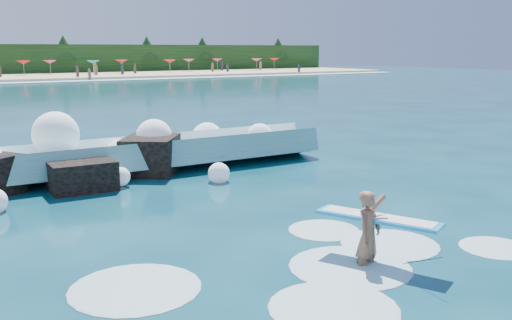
# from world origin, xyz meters

# --- Properties ---
(ground) EXTENTS (200.00, 200.00, 0.00)m
(ground) POSITION_xyz_m (0.00, 0.00, 0.00)
(ground) COLOR #083242
(ground) RESTS_ON ground
(breaking_wave) EXTENTS (17.72, 2.77, 1.53)m
(breaking_wave) POSITION_xyz_m (-1.79, 7.77, 0.53)
(breaking_wave) COLOR teal
(breaking_wave) RESTS_ON ground
(rock_cluster) EXTENTS (8.57, 3.30, 1.47)m
(rock_cluster) POSITION_xyz_m (-2.58, 6.80, 0.47)
(rock_cluster) COLOR black
(rock_cluster) RESTS_ON ground
(surfer_with_board) EXTENTS (1.54, 2.95, 1.82)m
(surfer_with_board) POSITION_xyz_m (0.91, -3.16, 0.67)
(surfer_with_board) COLOR #8D5942
(surfer_with_board) RESTS_ON ground
(wave_spray) EXTENTS (14.95, 4.60, 2.29)m
(wave_spray) POSITION_xyz_m (-2.60, 7.69, 1.02)
(wave_spray) COLOR white
(wave_spray) RESTS_ON ground
(surf_foam) EXTENTS (9.30, 5.28, 0.12)m
(surf_foam) POSITION_xyz_m (-0.11, -2.77, 0.00)
(surf_foam) COLOR silver
(surf_foam) RESTS_ON ground
(beachgoers) EXTENTS (101.94, 13.74, 1.93)m
(beachgoers) POSITION_xyz_m (6.98, 75.08, 1.09)
(beachgoers) COLOR #3F332D
(beachgoers) RESTS_ON ground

